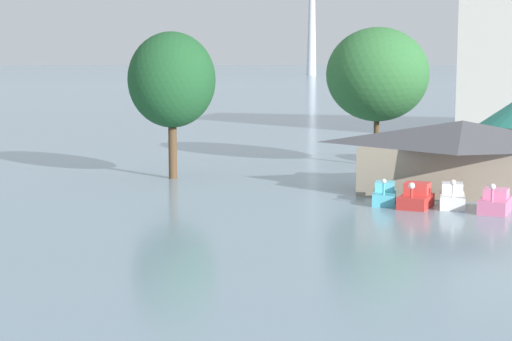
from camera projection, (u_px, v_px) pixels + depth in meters
pedal_boat_cyan at (384, 195)px, 50.06m from camera, size 1.56×2.90×1.65m
pedal_boat_red at (416, 198)px, 48.79m from camera, size 1.97×2.79×1.60m
pedal_boat_white at (452, 198)px, 48.82m from camera, size 1.62×2.78×1.78m
pedal_boat_pink at (495, 202)px, 47.36m from camera, size 1.89×3.05×1.77m
boathouse at (462, 155)px, 53.74m from camera, size 13.40×7.75×4.65m
shoreline_tree_tall_left at (172, 80)px, 59.61m from camera, size 6.23×6.23×10.45m
shoreline_tree_mid at (377, 74)px, 66.75m from camera, size 8.14×8.14×11.01m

